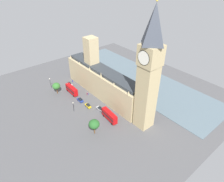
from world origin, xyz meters
name	(u,v)px	position (x,y,z in m)	size (l,w,h in m)	color
ground_plane	(101,95)	(0.00, 0.00, 0.00)	(128.79, 128.79, 0.00)	#4C4C4F
river_thames	(137,78)	(-31.07, 0.00, 0.12)	(34.82, 115.91, 0.25)	slate
parliament_building	(102,80)	(-1.99, -1.17, 9.09)	(11.35, 58.79, 32.12)	tan
clock_tower	(149,71)	(-0.53, 33.73, 29.22)	(8.27, 8.27, 56.47)	tan
car_white_midblock	(70,84)	(8.76, -21.75, 0.89)	(2.07, 4.33, 1.74)	silver
double_decker_bus_near_tower	(72,90)	(12.32, -12.50, 2.63)	(2.81, 10.54, 4.75)	#B20C0F
car_blue_far_end	(80,100)	(12.86, -2.36, 0.89)	(2.03, 4.59, 1.74)	navy
car_yellow_cab_leading	(88,106)	(12.41, 4.98, 0.89)	(2.04, 4.43, 1.74)	gold
car_silver_corner	(100,109)	(9.05, 11.42, 0.89)	(1.97, 4.83, 1.74)	#B7B7BC
double_decker_bus_by_river_gate	(109,116)	(9.96, 20.60, 2.63)	(3.46, 10.68, 4.75)	#B20C0F
pedestrian_under_trees	(87,94)	(6.00, -5.54, 0.71)	(0.66, 0.59, 1.57)	maroon
pedestrian_kerbside	(72,81)	(5.24, -24.14, 0.77)	(0.71, 0.67, 1.71)	navy
pedestrian_opposite_hall	(88,94)	(5.75, -4.99, 0.68)	(0.43, 0.54, 1.51)	navy
plane_tree_trailing	(56,86)	(19.23, -18.04, 5.24)	(4.61, 4.61, 7.24)	brown
plane_tree_slot_10	(94,124)	(21.27, 23.57, 5.58)	(5.00, 5.00, 7.74)	brown
street_lamp_slot_11	(73,105)	(20.37, 3.35, 4.15)	(0.56, 0.56, 5.89)	black
street_lamp_slot_12	(50,82)	(19.48, -25.97, 4.81)	(0.56, 0.56, 6.98)	black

